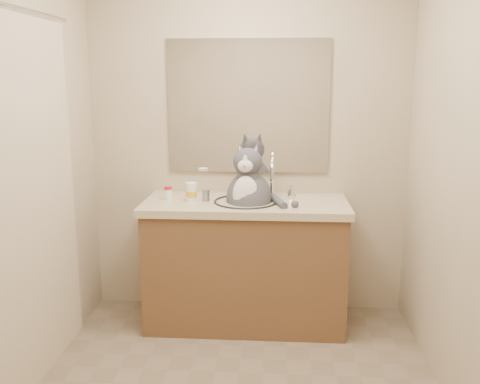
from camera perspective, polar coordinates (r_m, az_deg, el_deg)
name	(u,v)px	position (r m, az deg, el deg)	size (l,w,h in m)	color
room	(234,175)	(2.49, -0.67, 1.80)	(2.22, 2.52, 2.42)	#7F6C57
vanity	(246,260)	(3.61, 0.60, -7.28)	(1.34, 0.59, 1.12)	brown
mirror	(248,107)	(3.68, 0.88, 9.10)	(1.10, 0.02, 0.90)	white
shower_curtain	(28,202)	(2.89, -21.70, -1.01)	(0.02, 1.30, 1.93)	beige
cat	(249,196)	(3.48, 0.96, -0.46)	(0.43, 0.40, 0.61)	#45454A
pill_bottle_redcap	(168,193)	(3.57, -7.67, -0.10)	(0.07, 0.07, 0.09)	white
pill_bottle_orange	(191,192)	(3.50, -5.21, -0.04)	(0.07, 0.07, 0.12)	white
grey_canister	(206,195)	(3.51, -3.65, -0.35)	(0.05, 0.05, 0.08)	gray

